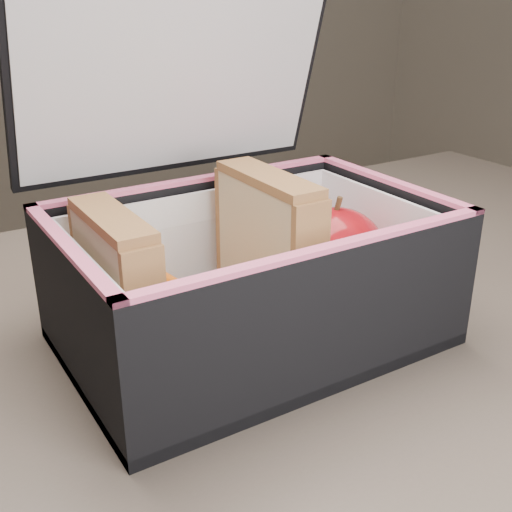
{
  "coord_description": "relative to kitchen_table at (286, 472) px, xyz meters",
  "views": [
    {
      "loc": [
        -0.22,
        -0.32,
        1.01
      ],
      "look_at": [
        0.01,
        0.06,
        0.81
      ],
      "focal_mm": 45.0,
      "sensor_mm": 36.0,
      "label": 1
    }
  ],
  "objects": [
    {
      "name": "carrot_sticks",
      "position": [
        -0.04,
        0.05,
        0.12
      ],
      "size": [
        0.05,
        0.16,
        0.03
      ],
      "color": "#CF5600",
      "rests_on": "plastic_tub"
    },
    {
      "name": "plastic_tub",
      "position": [
        -0.04,
        0.06,
        0.14
      ],
      "size": [
        0.16,
        0.12,
        0.07
      ],
      "primitive_type": null,
      "color": "white",
      "rests_on": "lunch_bag"
    },
    {
      "name": "lunch_bag",
      "position": [
        0.0,
        0.06,
        0.15
      ],
      "size": [
        0.28,
        0.24,
        0.27
      ],
      "color": "black",
      "rests_on": "kitchen_table"
    },
    {
      "name": "sandwich_right",
      "position": [
        0.02,
        0.06,
        0.16
      ],
      "size": [
        0.03,
        0.1,
        0.11
      ],
      "color": "beige",
      "rests_on": "plastic_tub"
    },
    {
      "name": "kitchen_table",
      "position": [
        0.0,
        0.0,
        0.0
      ],
      "size": [
        1.2,
        0.8,
        0.75
      ],
      "color": "brown",
      "rests_on": "ground"
    },
    {
      "name": "red_apple",
      "position": [
        0.08,
        0.05,
        0.15
      ],
      "size": [
        0.1,
        0.1,
        0.08
      ],
      "rotation": [
        0.0,
        0.0,
        0.41
      ],
      "color": "maroon",
      "rests_on": "paper_napkin"
    },
    {
      "name": "paper_napkin",
      "position": [
        0.08,
        0.05,
        0.11
      ],
      "size": [
        0.1,
        0.1,
        0.01
      ],
      "primitive_type": "cube",
      "rotation": [
        0.0,
        0.0,
        -0.22
      ],
      "color": "white",
      "rests_on": "lunch_bag"
    },
    {
      "name": "sandwich_left",
      "position": [
        -0.1,
        0.06,
        0.16
      ],
      "size": [
        0.03,
        0.1,
        0.11
      ],
      "color": "beige",
      "rests_on": "plastic_tub"
    }
  ]
}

